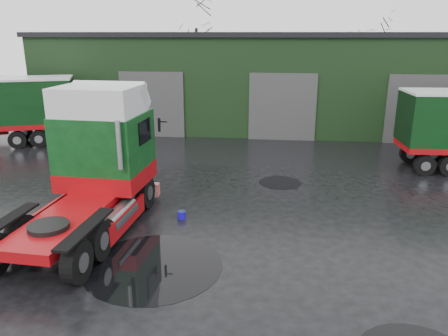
# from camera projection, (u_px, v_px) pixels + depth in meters

# --- Properties ---
(ground) EXTENTS (100.00, 100.00, 0.00)m
(ground) POSITION_uv_depth(u_px,v_px,m) (221.00, 242.00, 13.71)
(ground) COLOR black
(warehouse) EXTENTS (32.40, 12.40, 6.30)m
(warehouse) POSITION_uv_depth(u_px,v_px,m) (282.00, 77.00, 31.50)
(warehouse) COLOR black
(warehouse) RESTS_ON ground
(hero_tractor) EXTENTS (3.59, 7.64, 4.64)m
(hero_tractor) POSITION_uv_depth(u_px,v_px,m) (76.00, 167.00, 13.48)
(hero_tractor) COLOR #0D3D15
(hero_tractor) RESTS_ON ground
(wash_bucket) EXTENTS (0.38, 0.38, 0.28)m
(wash_bucket) POSITION_uv_depth(u_px,v_px,m) (182.00, 215.00, 15.40)
(wash_bucket) COLOR #1708B7
(wash_bucket) RESTS_ON ground
(tree_back_a) EXTENTS (4.40, 4.40, 9.50)m
(tree_back_a) POSITION_uv_depth(u_px,v_px,m) (197.00, 49.00, 41.39)
(tree_back_a) COLOR black
(tree_back_a) RESTS_ON ground
(tree_back_b) EXTENTS (4.40, 4.40, 7.50)m
(tree_back_b) POSITION_uv_depth(u_px,v_px,m) (369.00, 61.00, 39.92)
(tree_back_b) COLOR black
(tree_back_b) RESTS_ON ground
(puddle_0) EXTENTS (3.92, 3.92, 0.01)m
(puddle_0) POSITION_uv_depth(u_px,v_px,m) (153.00, 266.00, 12.30)
(puddle_0) COLOR black
(puddle_0) RESTS_ON ground
(puddle_1) EXTENTS (1.86, 1.86, 0.01)m
(puddle_1) POSITION_uv_depth(u_px,v_px,m) (280.00, 183.00, 19.10)
(puddle_1) COLOR black
(puddle_1) RESTS_ON ground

